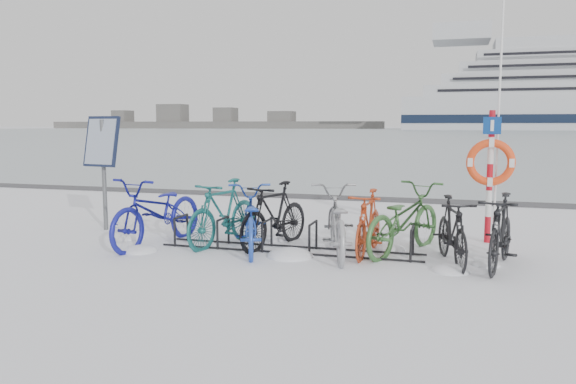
# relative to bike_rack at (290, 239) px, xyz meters

# --- Properties ---
(ground) EXTENTS (900.00, 900.00, 0.00)m
(ground) POSITION_rel_bike_rack_xyz_m (0.00, 0.00, -0.18)
(ground) COLOR white
(ground) RESTS_ON ground
(ice_sheet) EXTENTS (400.00, 298.00, 0.02)m
(ice_sheet) POSITION_rel_bike_rack_xyz_m (0.00, 155.00, -0.17)
(ice_sheet) COLOR #A7B5BD
(ice_sheet) RESTS_ON ground
(quay_edge) EXTENTS (400.00, 0.25, 0.10)m
(quay_edge) POSITION_rel_bike_rack_xyz_m (0.00, 5.90, -0.13)
(quay_edge) COLOR #3F3F42
(quay_edge) RESTS_ON ground
(bike_rack) EXTENTS (4.00, 0.48, 0.46)m
(bike_rack) POSITION_rel_bike_rack_xyz_m (0.00, 0.00, 0.00)
(bike_rack) COLOR black
(bike_rack) RESTS_ON ground
(info_board) EXTENTS (0.71, 0.35, 2.04)m
(info_board) POSITION_rel_bike_rack_xyz_m (-3.66, 0.67, 1.29)
(info_board) COLOR #595B5E
(info_board) RESTS_ON ground
(lifebuoy_station) EXTENTS (0.74, 0.22, 3.84)m
(lifebuoy_station) POSITION_rel_bike_rack_xyz_m (2.89, 1.42, 1.11)
(lifebuoy_station) COLOR #B10E1A
(lifebuoy_station) RESTS_ON ground
(shoreline) EXTENTS (180.00, 12.00, 9.50)m
(shoreline) POSITION_rel_bike_rack_xyz_m (-122.02, 260.00, 2.61)
(shoreline) COLOR #464646
(shoreline) RESTS_ON ground
(bike_0) EXTENTS (1.07, 2.23, 1.13)m
(bike_0) POSITION_rel_bike_rack_xyz_m (-2.12, -0.14, 0.38)
(bike_0) COLOR navy
(bike_0) RESTS_ON ground
(bike_1) EXTENTS (0.92, 1.85, 1.07)m
(bike_1) POSITION_rel_bike_rack_xyz_m (-1.14, 0.16, 0.35)
(bike_1) COLOR #185958
(bike_1) RESTS_ON ground
(bike_2) EXTENTS (1.29, 2.02, 1.00)m
(bike_2) POSITION_rel_bike_rack_xyz_m (-0.59, -0.13, 0.32)
(bike_2) COLOR #2044B1
(bike_2) RESTS_ON ground
(bike_3) EXTENTS (1.00, 1.80, 1.04)m
(bike_3) POSITION_rel_bike_rack_xyz_m (-0.32, 0.26, 0.34)
(bike_3) COLOR black
(bike_3) RESTS_ON ground
(bike_4) EXTENTS (1.21, 2.09, 1.04)m
(bike_4) POSITION_rel_bike_rack_xyz_m (0.72, -0.05, 0.34)
(bike_4) COLOR #939499
(bike_4) RESTS_ON ground
(bike_5) EXTENTS (0.55, 1.65, 0.97)m
(bike_5) POSITION_rel_bike_rack_xyz_m (1.16, 0.16, 0.31)
(bike_5) COLOR #AD3819
(bike_5) RESTS_ON ground
(bike_6) EXTENTS (1.47, 2.13, 1.06)m
(bike_6) POSITION_rel_bike_rack_xyz_m (1.64, 0.39, 0.35)
(bike_6) COLOR #376732
(bike_6) RESTS_ON ground
(bike_7) EXTENTS (0.81, 1.65, 0.95)m
(bike_7) POSITION_rel_bike_rack_xyz_m (2.34, -0.10, 0.30)
(bike_7) COLOR black
(bike_7) RESTS_ON ground
(bike_8) EXTENTS (0.83, 1.75, 1.01)m
(bike_8) POSITION_rel_bike_rack_xyz_m (2.96, -0.13, 0.33)
(bike_8) COLOR black
(bike_8) RESTS_ON ground
(snow_drifts) EXTENTS (5.88, 1.89, 0.24)m
(snow_drifts) POSITION_rel_bike_rack_xyz_m (0.13, -0.14, -0.18)
(snow_drifts) COLOR white
(snow_drifts) RESTS_ON ground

